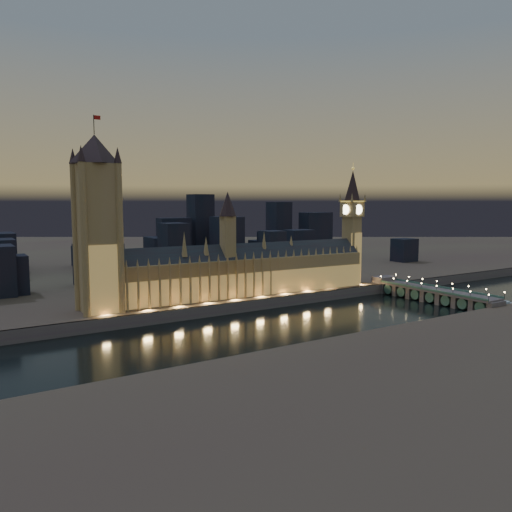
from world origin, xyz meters
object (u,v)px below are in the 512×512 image
victoria_tower (97,216)px  westminster_bridge (429,294)px  river_boat (498,306)px  palace_of_westminster (250,270)px  elizabeth_tower (352,216)px

victoria_tower → westminster_bridge: bearing=-15.2°
victoria_tower → westminster_bridge: victoria_tower is taller
victoria_tower → river_boat: (261.35, -111.13, -68.25)m
palace_of_westminster → westminster_bridge: (127.48, -65.18, -20.39)m
palace_of_westminster → victoria_tower: victoria_tower is taller
palace_of_westminster → victoria_tower: 121.88m
elizabeth_tower → palace_of_westminster: bearing=-179.9°
westminster_bridge → elizabeth_tower: bearing=109.7°
westminster_bridge → river_boat: 50.13m
westminster_bridge → victoria_tower: bearing=164.8°
elizabeth_tower → river_boat: bearing=-68.7°
elizabeth_tower → westminster_bridge: elizabeth_tower is taller
victoria_tower → river_boat: bearing=-23.0°
river_boat → palace_of_westminster: bearing=143.0°
elizabeth_tower → westminster_bridge: size_ratio=0.92×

